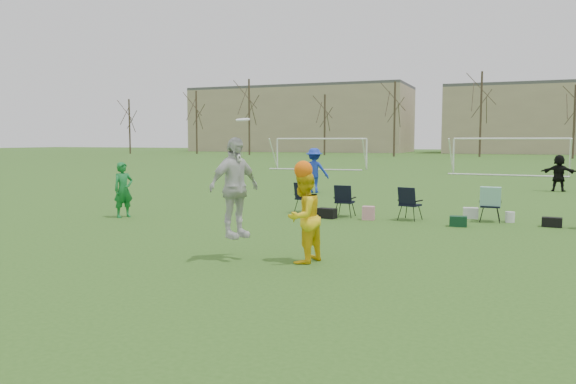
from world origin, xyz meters
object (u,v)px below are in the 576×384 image
at_px(goal_left, 321,145).
at_px(goal_mid, 510,146).
at_px(fielder_blue, 314,170).
at_px(fielder_green_near, 123,190).
at_px(fielder_black, 559,173).
at_px(center_contest, 268,201).

distance_m(goal_left, goal_mid, 14.14).
bearing_deg(goal_mid, fielder_blue, -110.51).
bearing_deg(goal_mid, goal_left, 175.87).
distance_m(fielder_green_near, fielder_blue, 9.93).
xyz_separation_m(goal_left, goal_mid, (14.00, -2.00, 0.00)).
height_order(fielder_green_near, fielder_black, same).
distance_m(fielder_green_near, goal_mid, 28.81).
distance_m(fielder_blue, center_contest, 14.05).
bearing_deg(goal_left, goal_mid, -13.13).
bearing_deg(fielder_blue, goal_mid, -124.84).
xyz_separation_m(center_contest, goal_left, (-9.92, 32.76, 0.76)).
distance_m(center_contest, goal_mid, 31.04).
relative_size(fielder_blue, goal_left, 0.27).
bearing_deg(center_contest, fielder_blue, 105.60).
bearing_deg(fielder_black, goal_mid, -72.50).
height_order(fielder_green_near, goal_left, goal_left).
height_order(fielder_green_near, fielder_blue, fielder_blue).
height_order(fielder_blue, center_contest, center_contest).
height_order(fielder_black, goal_mid, goal_mid).
xyz_separation_m(fielder_green_near, fielder_blue, (2.74, 9.54, 0.15)).
relative_size(fielder_blue, center_contest, 0.71).
bearing_deg(fielder_blue, center_contest, 95.27).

